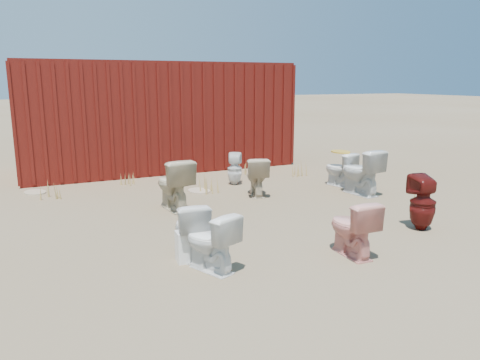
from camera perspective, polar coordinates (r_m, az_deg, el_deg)
name	(u,v)px	position (r m, az deg, el deg)	size (l,w,h in m)	color
ground	(258,226)	(6.60, 2.24, -5.67)	(100.00, 100.00, 0.00)	brown
shipping_container	(156,115)	(11.18, -10.24, 7.75)	(6.00, 2.40, 2.40)	#52130D
toilet_front_a	(190,229)	(5.45, -6.09, -5.96)	(0.37, 0.65, 0.66)	silver
toilet_front_pink	(352,228)	(5.60, 13.49, -5.66)	(0.38, 0.66, 0.68)	#EE9689
toilet_front_c	(210,241)	(5.03, -3.64, -7.49)	(0.36, 0.64, 0.65)	white
toilet_front_maroon	(423,203)	(6.83, 21.38, -2.58)	(0.34, 0.35, 0.76)	#53110E
toilet_front_e	(361,172)	(8.60, 14.49, 0.98)	(0.46, 0.81, 0.82)	silver
toilet_back_beige_left	(174,184)	(7.42, -8.11, -0.50)	(0.46, 0.80, 0.82)	#C8B792
toilet_back_beige_right	(257,176)	(8.27, 2.04, 0.47)	(0.39, 0.68, 0.69)	beige
toilet_back_yellowlid	(340,169)	(9.20, 12.07, 1.29)	(0.37, 0.64, 0.66)	white
toilet_back_e	(235,169)	(9.13, -0.66, 1.38)	(0.28, 0.29, 0.63)	white
yellow_lid	(341,152)	(9.15, 12.17, 3.39)	(0.33, 0.42, 0.03)	gold
loose_tank	(198,245)	(5.38, -5.10, -7.91)	(0.50, 0.20, 0.35)	white
loose_lid_near	(199,191)	(8.65, -5.01, -1.32)	(0.38, 0.49, 0.02)	#C2AA8D
loose_lid_far	(35,192)	(9.28, -23.71, -1.38)	(0.36, 0.47, 0.02)	tan
weed_clump_a	(48,190)	(8.74, -22.34, -1.17)	(0.36, 0.36, 0.29)	#A28440
weed_clump_b	(207,184)	(8.56, -4.03, -0.46)	(0.32, 0.32, 0.31)	#A28440
weed_clump_c	(300,169)	(10.06, 7.29, 1.40)	(0.36, 0.36, 0.32)	#A28440
weed_clump_d	(128,178)	(9.44, -13.48, 0.19)	(0.30, 0.30, 0.23)	#A28440
weed_clump_e	(243,166)	(10.23, 0.39, 1.71)	(0.34, 0.34, 0.33)	#A28440
weed_clump_f	(420,192)	(8.56, 21.11, -1.42)	(0.28, 0.28, 0.26)	#A28440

